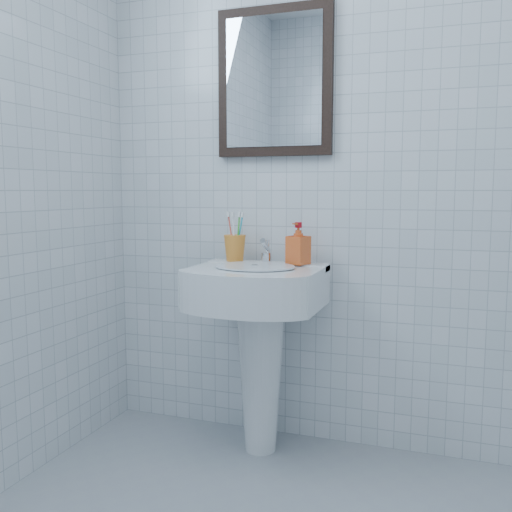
% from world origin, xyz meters
% --- Properties ---
extents(wall_back, '(2.20, 0.02, 2.50)m').
position_xyz_m(wall_back, '(0.00, 1.20, 1.25)').
color(wall_back, silver).
rests_on(wall_back, ground).
extents(washbasin, '(0.52, 0.38, 0.80)m').
position_xyz_m(washbasin, '(-0.33, 0.98, 0.54)').
color(washbasin, white).
rests_on(washbasin, ground).
extents(faucet, '(0.04, 0.09, 0.11)m').
position_xyz_m(faucet, '(-0.33, 1.08, 0.83)').
color(faucet, silver).
rests_on(faucet, washbasin).
extents(toothbrush_cup, '(0.11, 0.11, 0.11)m').
position_xyz_m(toothbrush_cup, '(-0.47, 1.09, 0.85)').
color(toothbrush_cup, orange).
rests_on(toothbrush_cup, washbasin).
extents(soap_dispenser, '(0.10, 0.10, 0.17)m').
position_xyz_m(soap_dispenser, '(-0.19, 1.08, 0.88)').
color(soap_dispenser, red).
rests_on(soap_dispenser, washbasin).
extents(wall_mirror, '(0.50, 0.04, 0.62)m').
position_xyz_m(wall_mirror, '(-0.33, 1.18, 1.55)').
color(wall_mirror, black).
rests_on(wall_mirror, wall_back).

